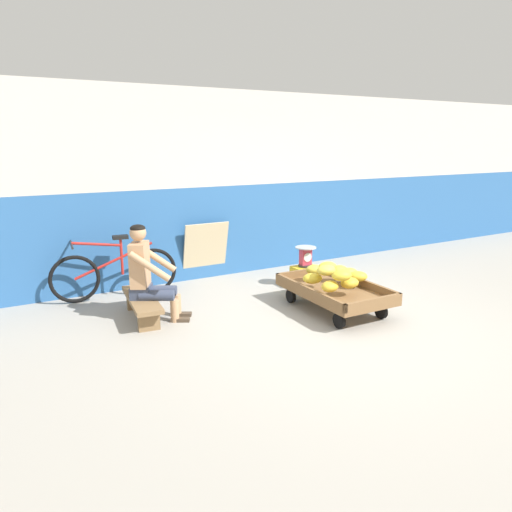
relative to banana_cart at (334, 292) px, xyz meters
name	(u,v)px	position (x,y,z in m)	size (l,w,h in m)	color
ground_plane	(352,332)	(-0.27, -0.66, -0.24)	(80.00, 80.00, 0.00)	#A39E93
back_wall	(231,184)	(-0.27, 2.29, 1.17)	(16.00, 0.30, 2.81)	#2D609E
banana_cart	(334,292)	(0.00, 0.00, 0.00)	(0.86, 1.45, 0.36)	brown
banana_pile	(335,275)	(-0.01, 0.00, 0.22)	(0.86, 0.98, 0.27)	gold
low_bench	(142,303)	(-2.17, 0.89, -0.04)	(0.42, 1.13, 0.27)	olive
vendor_seated	(148,273)	(-2.10, 0.85, 0.33)	(0.74, 0.64, 1.14)	tan
plastic_crate	(305,277)	(0.27, 1.00, -0.09)	(0.36, 0.28, 0.30)	gold
weighing_scale	(306,256)	(0.27, 1.00, 0.21)	(0.30, 0.30, 0.29)	#28282D
bicycle_near_left	(115,273)	(-2.25, 1.84, 0.11)	(1.66, 0.48, 0.86)	black
sign_board	(205,251)	(-0.82, 2.10, 0.20)	(0.70, 0.23, 0.88)	#C6B289
shopping_bag	(344,284)	(0.58, 0.50, -0.12)	(0.18, 0.12, 0.24)	green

